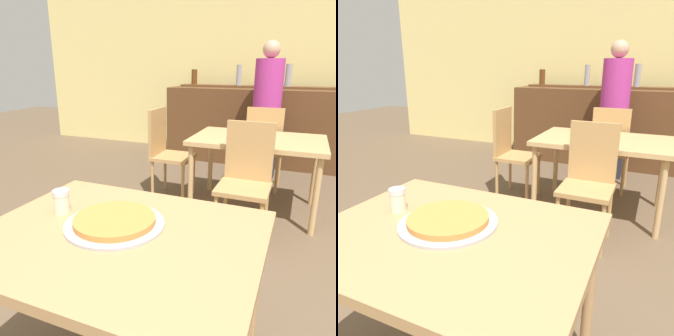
% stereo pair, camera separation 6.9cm
% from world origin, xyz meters
% --- Properties ---
extents(wall_back, '(8.00, 0.05, 2.80)m').
position_xyz_m(wall_back, '(0.00, 4.35, 1.40)').
color(wall_back, '#EAD684').
rests_on(wall_back, ground_plane).
extents(dining_table_near, '(1.08, 0.86, 0.75)m').
position_xyz_m(dining_table_near, '(0.00, 0.00, 0.67)').
color(dining_table_near, '#A87F51').
rests_on(dining_table_near, ground_plane).
extents(dining_table_far, '(1.19, 0.81, 0.72)m').
position_xyz_m(dining_table_far, '(0.23, 2.13, 0.65)').
color(dining_table_far, tan).
rests_on(dining_table_far, ground_plane).
extents(bar_counter, '(2.60, 0.56, 1.06)m').
position_xyz_m(bar_counter, '(0.00, 3.84, 0.53)').
color(bar_counter, brown).
rests_on(bar_counter, ground_plane).
extents(bar_back_shelf, '(2.39, 0.24, 0.33)m').
position_xyz_m(bar_back_shelf, '(0.01, 3.98, 1.12)').
color(bar_back_shelf, brown).
rests_on(bar_back_shelf, bar_counter).
extents(chair_far_side_front, '(0.40, 0.40, 0.95)m').
position_xyz_m(chair_far_side_front, '(0.23, 1.56, 0.54)').
color(chair_far_side_front, tan).
rests_on(chair_far_side_front, ground_plane).
extents(chair_far_side_back, '(0.40, 0.40, 0.95)m').
position_xyz_m(chair_far_side_back, '(0.23, 2.70, 0.54)').
color(chair_far_side_back, tan).
rests_on(chair_far_side_back, ground_plane).
extents(chair_far_side_left, '(0.40, 0.40, 0.95)m').
position_xyz_m(chair_far_side_left, '(-0.70, 2.13, 0.54)').
color(chair_far_side_left, tan).
rests_on(chair_far_side_left, ground_plane).
extents(pizza_tray, '(0.40, 0.40, 0.04)m').
position_xyz_m(pizza_tray, '(-0.05, 0.05, 0.77)').
color(pizza_tray, '#A3A3A8').
rests_on(pizza_tray, dining_table_near).
extents(cheese_shaker, '(0.07, 0.07, 0.10)m').
position_xyz_m(cheese_shaker, '(-0.32, 0.07, 0.80)').
color(cheese_shaker, beige).
rests_on(cheese_shaker, dining_table_near).
extents(person_standing, '(0.34, 0.34, 1.65)m').
position_xyz_m(person_standing, '(0.16, 3.26, 0.89)').
color(person_standing, '#2D2D38').
rests_on(person_standing, ground_plane).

